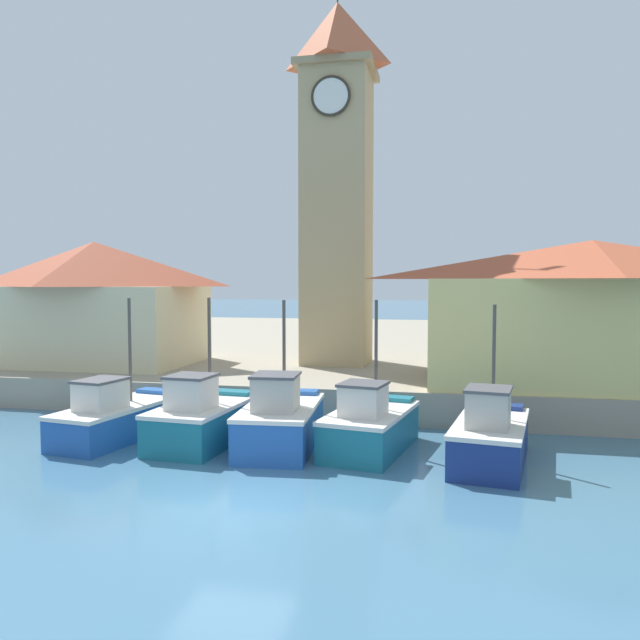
{
  "coord_description": "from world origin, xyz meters",
  "views": [
    {
      "loc": [
        4.67,
        -12.64,
        4.97
      ],
      "look_at": [
        -0.26,
        10.4,
        3.5
      ],
      "focal_mm": 35.0,
      "sensor_mm": 36.0,
      "label": 1
    }
  ],
  "objects": [
    {
      "name": "fishing_boat_far_left",
      "position": [
        -5.64,
        5.02,
        0.7
      ],
      "size": [
        2.55,
        4.97,
        4.43
      ],
      "color": "#2356A8",
      "rests_on": "ground"
    },
    {
      "name": "fishing_boat_left_inner",
      "position": [
        -0.31,
        5.0,
        0.81
      ],
      "size": [
        2.39,
        4.47,
        4.4
      ],
      "color": "#2356A8",
      "rests_on": "ground"
    },
    {
      "name": "warehouse_right",
      "position": [
        9.61,
        11.7,
        3.89
      ],
      "size": [
        11.92,
        6.75,
        5.25
      ],
      "color": "#E5D17A",
      "rests_on": "quay_wharf"
    },
    {
      "name": "clock_tower",
      "position": [
        -0.52,
        15.32,
        9.73
      ],
      "size": [
        3.41,
        3.41,
        17.73
      ],
      "color": "tan",
      "rests_on": "quay_wharf"
    },
    {
      "name": "warehouse_left",
      "position": [
        -11.39,
        13.11,
        4.06
      ],
      "size": [
        9.35,
        6.23,
        5.55
      ],
      "color": "beige",
      "rests_on": "quay_wharf"
    },
    {
      "name": "fishing_boat_left_outer",
      "position": [
        -2.77,
        4.92,
        0.78
      ],
      "size": [
        2.35,
        4.23,
        4.46
      ],
      "color": "#196B7F",
      "rests_on": "ground"
    },
    {
      "name": "quay_wharf",
      "position": [
        0.0,
        28.4,
        0.61
      ],
      "size": [
        120.0,
        40.0,
        1.21
      ],
      "primitive_type": "cube",
      "color": "#9E937F",
      "rests_on": "ground"
    },
    {
      "name": "ground_plane",
      "position": [
        0.0,
        0.0,
        0.0
      ],
      "size": [
        300.0,
        300.0,
        0.0
      ],
      "primitive_type": "plane",
      "color": "teal"
    },
    {
      "name": "fishing_boat_mid_left",
      "position": [
        2.34,
        5.24,
        0.75
      ],
      "size": [
        2.65,
        4.35,
        4.42
      ],
      "color": "#196B7F",
      "rests_on": "ground"
    },
    {
      "name": "fishing_boat_center",
      "position": [
        5.71,
        4.67,
        0.76
      ],
      "size": [
        2.45,
        4.5,
        4.32
      ],
      "color": "navy",
      "rests_on": "ground"
    }
  ]
}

